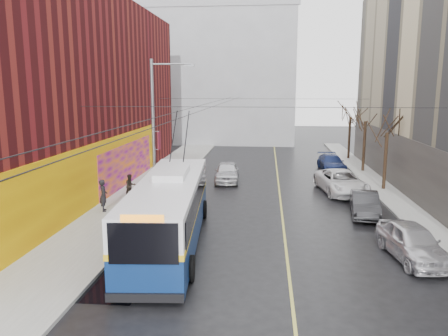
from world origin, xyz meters
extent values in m
plane|color=black|center=(0.00, 0.00, 0.00)|extent=(140.00, 140.00, 0.00)
cube|color=gray|center=(-8.00, 12.00, 0.07)|extent=(4.00, 60.00, 0.15)
cube|color=gray|center=(9.00, 12.00, 0.07)|extent=(2.00, 60.00, 0.15)
cube|color=#BFB74C|center=(1.50, 14.00, 0.00)|extent=(0.12, 50.00, 0.01)
cube|color=#551114|center=(-16.00, 14.00, 7.00)|extent=(12.00, 36.00, 14.00)
cube|color=#CF8B04|center=(-9.96, 10.00, 2.00)|extent=(0.08, 28.00, 4.00)
cube|color=#790491|center=(-9.92, 16.00, 1.60)|extent=(0.06, 12.00, 3.20)
cube|color=#4C4742|center=(9.97, 14.00, 2.00)|extent=(0.06, 36.00, 4.00)
cube|color=gray|center=(-6.00, 45.00, 9.00)|extent=(20.00, 12.00, 18.00)
cube|color=gray|center=(-6.00, 39.10, 17.50)|extent=(20.50, 0.40, 1.00)
cylinder|color=slate|center=(-6.30, 10.00, 4.50)|extent=(0.20, 0.20, 9.00)
cube|color=maroon|center=(-5.95, 10.00, 4.20)|extent=(0.04, 0.60, 1.10)
cylinder|color=slate|center=(-5.10, 10.00, 8.70)|extent=(2.40, 0.10, 0.10)
cube|color=slate|center=(-4.00, 10.00, 8.60)|extent=(0.50, 0.22, 0.12)
cylinder|color=black|center=(-3.80, 15.00, 6.20)|extent=(0.02, 60.00, 0.02)
cylinder|color=black|center=(-2.80, 15.00, 6.20)|extent=(0.02, 60.00, 0.02)
cylinder|color=black|center=(0.00, 6.00, 6.40)|extent=(18.00, 0.02, 0.02)
cylinder|color=black|center=(0.00, 22.00, 6.40)|extent=(18.00, 0.02, 0.02)
cylinder|color=black|center=(9.00, 16.00, 2.10)|extent=(0.24, 0.24, 4.20)
cylinder|color=black|center=(9.00, 23.00, 2.24)|extent=(0.24, 0.24, 4.48)
cylinder|color=black|center=(9.00, 30.00, 2.18)|extent=(0.24, 0.24, 4.37)
cube|color=black|center=(-5.33, -0.65, 0.00)|extent=(2.58, 3.34, 0.01)
ellipsoid|color=slate|center=(-2.66, 10.43, 6.66)|extent=(0.44, 0.20, 0.12)
ellipsoid|color=slate|center=(-1.35, 9.73, 8.46)|extent=(0.44, 0.20, 0.12)
ellipsoid|color=slate|center=(-4.44, 11.55, 6.76)|extent=(0.44, 0.20, 0.12)
cube|color=navy|center=(-3.98, 3.83, 0.98)|extent=(3.64, 12.51, 1.54)
cube|color=silver|center=(-3.98, 3.83, 2.42)|extent=(3.64, 12.51, 1.34)
cube|color=yellow|center=(-3.98, 3.83, 1.75)|extent=(3.69, 12.55, 0.23)
cube|color=black|center=(-3.50, -2.33, 2.26)|extent=(2.36, 0.23, 1.44)
cube|color=black|center=(-4.47, 9.99, 2.26)|extent=(2.36, 0.23, 1.23)
cube|color=black|center=(-5.34, 3.72, 2.31)|extent=(0.94, 11.27, 1.03)
cube|color=black|center=(-2.63, 3.94, 2.31)|extent=(0.94, 11.27, 1.03)
cube|color=silver|center=(-4.07, 4.86, 3.24)|extent=(1.68, 3.19, 0.31)
cube|color=black|center=(-3.49, -2.37, 0.36)|extent=(2.67, 0.33, 0.31)
cylinder|color=black|center=(-4.99, -0.37, 0.51)|extent=(0.39, 1.05, 1.03)
cylinder|color=black|center=(-2.33, -0.16, 0.51)|extent=(0.39, 1.05, 1.03)
cylinder|color=black|center=(-5.64, 7.82, 0.51)|extent=(0.39, 1.05, 1.03)
cylinder|color=black|center=(-2.98, 8.04, 0.51)|extent=(0.39, 1.05, 1.03)
cylinder|color=black|center=(-4.71, 8.41, 4.73)|extent=(0.34, 3.57, 2.53)
cylinder|color=black|center=(-3.99, 8.47, 4.73)|extent=(0.34, 3.57, 2.53)
imported|color=silver|center=(6.87, 2.91, 0.78)|extent=(2.44, 4.81, 1.57)
imported|color=#2B2B2E|center=(6.25, 9.39, 0.70)|extent=(1.99, 4.37, 1.39)
imported|color=silver|center=(5.80, 14.91, 0.81)|extent=(3.54, 6.16, 1.62)
imported|color=navy|center=(6.35, 23.53, 0.70)|extent=(2.29, 4.96, 1.40)
imported|color=silver|center=(-2.55, 17.99, 0.78)|extent=(2.06, 4.66, 1.56)
imported|color=black|center=(-8.99, 8.41, 1.10)|extent=(0.69, 0.81, 1.90)
imported|color=black|center=(-8.41, 11.72, 0.93)|extent=(0.96, 0.95, 1.56)
imported|color=black|center=(-6.50, 9.07, 1.09)|extent=(1.35, 1.34, 1.87)
camera|label=1|loc=(0.51, -15.73, 7.36)|focal=35.00mm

